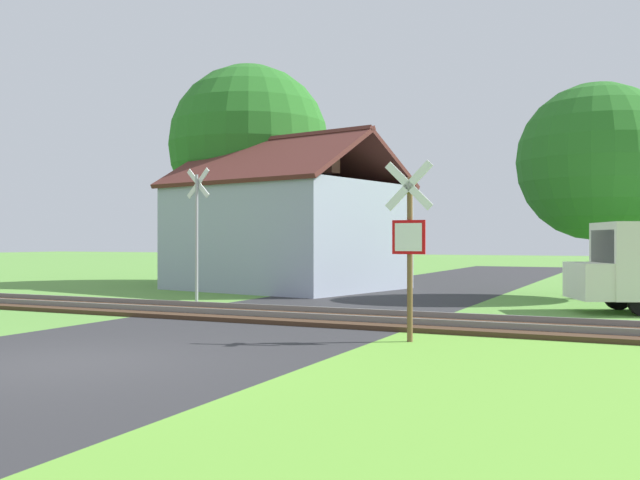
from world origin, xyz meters
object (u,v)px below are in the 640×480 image
(tree_right, at_px, (597,162))
(tree_left, at_px, (249,145))
(house, at_px, (287,233))
(crossing_sign_far, at_px, (197,225))
(stop_sign_near, at_px, (409,241))

(tree_right, relative_size, tree_left, 0.73)
(house, relative_size, tree_left, 0.96)
(crossing_sign_far, xyz_separation_m, house, (-0.25, 6.16, -0.16))
(tree_left, bearing_deg, stop_sign_near, -50.45)
(stop_sign_near, distance_m, tree_right, 11.89)
(stop_sign_near, bearing_deg, crossing_sign_far, -32.76)
(house, distance_m, tree_left, 5.37)
(crossing_sign_far, relative_size, tree_left, 0.43)
(house, height_order, tree_left, tree_left)
(house, bearing_deg, stop_sign_near, -41.94)
(stop_sign_near, distance_m, house, 14.12)
(house, bearing_deg, tree_right, 11.87)
(stop_sign_near, xyz_separation_m, crossing_sign_far, (-8.09, 5.23, 0.44))
(stop_sign_near, relative_size, house, 0.37)
(crossing_sign_far, height_order, house, house)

